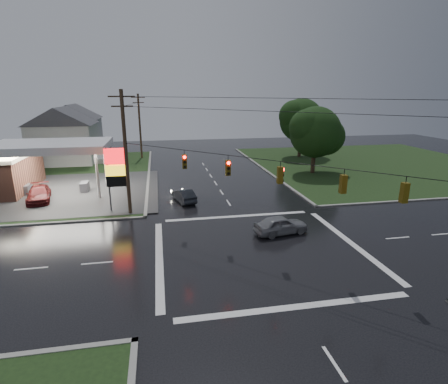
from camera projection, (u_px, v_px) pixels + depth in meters
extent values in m
plane|color=black|center=(259.00, 249.00, 24.78)|extent=(120.00, 120.00, 0.00)
cube|color=black|center=(7.00, 179.00, 44.68)|extent=(36.00, 36.00, 0.08)
cube|color=black|center=(374.00, 164.00, 53.95)|extent=(36.00, 36.00, 0.08)
cube|color=#2D2D2D|center=(37.00, 193.00, 38.18)|extent=(26.00, 18.00, 0.02)
cylinder|color=silver|center=(97.00, 175.00, 35.93)|extent=(0.30, 0.30, 5.00)
cylinder|color=silver|center=(14.00, 167.00, 39.81)|extent=(0.30, 0.30, 5.00)
cylinder|color=silver|center=(105.00, 164.00, 41.60)|extent=(0.30, 0.30, 5.00)
cube|color=silver|center=(50.00, 146.00, 37.13)|extent=(12.00, 8.00, 0.80)
cube|color=white|center=(51.00, 150.00, 37.24)|extent=(11.40, 7.40, 0.04)
cube|color=#59595E|center=(27.00, 190.00, 37.88)|extent=(0.80, 1.60, 1.10)
cube|color=#59595E|center=(85.00, 187.00, 38.95)|extent=(0.80, 1.60, 1.10)
cylinder|color=#59595E|center=(109.00, 180.00, 31.85)|extent=(0.16, 0.16, 6.00)
cylinder|color=#59595E|center=(127.00, 179.00, 32.13)|extent=(0.16, 0.16, 6.00)
cube|color=red|center=(116.00, 156.00, 31.38)|extent=(2.00, 0.35, 1.40)
cube|color=yellow|center=(117.00, 170.00, 31.74)|extent=(2.00, 0.35, 1.00)
cube|color=black|center=(118.00, 181.00, 32.02)|extent=(2.00, 0.35, 1.00)
cylinder|color=#382619|center=(126.00, 154.00, 30.53)|extent=(0.32, 0.32, 11.00)
cube|color=#382619|center=(121.00, 96.00, 29.18)|extent=(2.20, 0.12, 0.12)
cube|color=#382619|center=(122.00, 106.00, 29.40)|extent=(1.80, 0.12, 0.12)
cylinder|color=#382619|center=(140.00, 127.00, 57.52)|extent=(0.32, 0.32, 10.50)
cube|color=#382619|center=(138.00, 97.00, 56.23)|extent=(2.20, 0.12, 0.12)
cube|color=#382619|center=(138.00, 103.00, 56.45)|extent=(1.80, 0.12, 0.12)
cube|color=#59470C|center=(185.00, 162.00, 26.87)|extent=(0.34, 0.34, 1.10)
cylinder|color=#FF0C07|center=(185.00, 157.00, 26.57)|extent=(0.22, 0.08, 0.22)
cube|color=#59470C|center=(228.00, 168.00, 24.68)|extent=(0.34, 0.34, 1.10)
cylinder|color=#FF0C07|center=(229.00, 163.00, 24.39)|extent=(0.22, 0.08, 0.22)
cube|color=#59470C|center=(280.00, 175.00, 22.50)|extent=(0.34, 0.34, 1.10)
cylinder|color=#FF0C07|center=(283.00, 169.00, 22.43)|extent=(0.08, 0.22, 0.22)
cube|color=#59470C|center=(343.00, 184.00, 20.32)|extent=(0.34, 0.34, 1.10)
cylinder|color=#FF0C07|center=(342.00, 177.00, 20.40)|extent=(0.22, 0.08, 0.22)
cube|color=#59470C|center=(404.00, 193.00, 18.57)|extent=(0.34, 0.34, 1.10)
cylinder|color=#FF0C07|center=(403.00, 185.00, 18.65)|extent=(0.22, 0.08, 0.22)
cube|color=silver|center=(65.00, 144.00, 54.20)|extent=(9.00, 8.00, 6.00)
cube|color=gray|center=(102.00, 159.00, 55.86)|extent=(1.60, 4.80, 0.80)
cube|color=silver|center=(75.00, 135.00, 65.35)|extent=(9.00, 8.00, 6.00)
cube|color=gray|center=(105.00, 148.00, 67.02)|extent=(1.60, 4.80, 0.80)
cylinder|color=black|center=(314.00, 155.00, 47.35)|extent=(0.56, 0.56, 5.04)
sphere|color=black|center=(315.00, 132.00, 46.50)|extent=(6.80, 6.80, 6.80)
sphere|color=black|center=(326.00, 136.00, 47.27)|extent=(5.10, 5.10, 5.10)
sphere|color=black|center=(307.00, 127.00, 45.69)|extent=(4.76, 4.76, 4.76)
cylinder|color=black|center=(300.00, 141.00, 59.14)|extent=(0.56, 0.56, 5.60)
sphere|color=black|center=(301.00, 120.00, 58.20)|extent=(7.20, 7.20, 7.20)
sphere|color=black|center=(310.00, 124.00, 59.00)|extent=(5.40, 5.40, 5.40)
sphere|color=black|center=(294.00, 116.00, 57.34)|extent=(5.04, 5.04, 5.04)
imported|color=black|center=(184.00, 195.00, 35.44)|extent=(2.42, 4.26, 1.33)
imported|color=gray|center=(281.00, 225.00, 27.37)|extent=(4.50, 2.42, 1.45)
imported|color=#5B1415|center=(39.00, 194.00, 35.53)|extent=(3.16, 5.50, 1.50)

